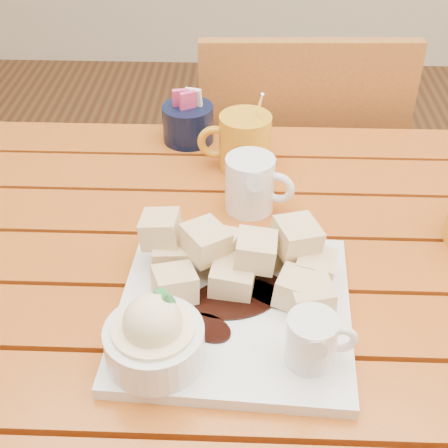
{
  "coord_description": "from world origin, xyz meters",
  "views": [
    {
      "loc": [
        0.02,
        -0.67,
        1.32
      ],
      "look_at": [
        -0.01,
        -0.01,
        0.82
      ],
      "focal_mm": 50.0,
      "sensor_mm": 36.0,
      "label": 1
    }
  ],
  "objects_px": {
    "table": "(229,315)",
    "chair_far": "(292,185)",
    "dessert_plate": "(221,302)",
    "coffee_mug_left": "(243,141)"
  },
  "relations": [
    {
      "from": "table",
      "to": "chair_far",
      "type": "relative_size",
      "value": 1.34
    },
    {
      "from": "table",
      "to": "dessert_plate",
      "type": "distance_m",
      "value": 0.19
    },
    {
      "from": "table",
      "to": "coffee_mug_left",
      "type": "relative_size",
      "value": 8.26
    },
    {
      "from": "coffee_mug_left",
      "to": "chair_far",
      "type": "xyz_separation_m",
      "value": [
        0.12,
        0.32,
        -0.3
      ]
    },
    {
      "from": "chair_far",
      "to": "coffee_mug_left",
      "type": "bearing_deg",
      "value": 67.84
    },
    {
      "from": "table",
      "to": "dessert_plate",
      "type": "xyz_separation_m",
      "value": [
        -0.01,
        -0.12,
        0.14
      ]
    },
    {
      "from": "table",
      "to": "coffee_mug_left",
      "type": "distance_m",
      "value": 0.29
    },
    {
      "from": "table",
      "to": "chair_far",
      "type": "xyz_separation_m",
      "value": [
        0.13,
        0.57,
        -0.14
      ]
    },
    {
      "from": "dessert_plate",
      "to": "coffee_mug_left",
      "type": "bearing_deg",
      "value": 86.63
    },
    {
      "from": "dessert_plate",
      "to": "chair_far",
      "type": "relative_size",
      "value": 0.34
    }
  ]
}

